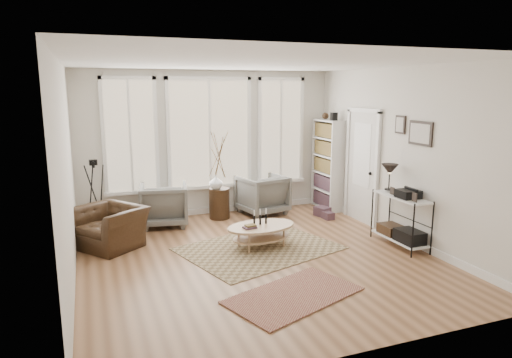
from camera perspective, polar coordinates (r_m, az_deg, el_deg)
name	(u,v)px	position (r m, az deg, el deg)	size (l,w,h in m)	color
room	(258,165)	(6.73, 0.27, 1.72)	(5.50, 5.54, 2.90)	#996B48
bay_window	(210,136)	(9.24, -5.79, 5.41)	(4.14, 0.12, 2.24)	tan
door	(362,164)	(8.93, 13.12, 1.83)	(0.09, 1.06, 2.22)	silver
bookcase	(328,165)	(9.79, 8.96, 1.80)	(0.31, 0.85, 2.06)	white
low_shelf	(400,215)	(7.81, 17.61, -4.35)	(0.38, 1.08, 1.30)	white
wall_art	(415,131)	(7.71, 19.25, 5.69)	(0.04, 0.88, 0.44)	black
rug_main	(259,248)	(7.44, 0.42, -8.66)	(2.34, 1.75, 0.01)	brown
rug_runner	(294,295)	(5.88, 4.75, -14.25)	(1.67, 0.93, 0.01)	maroon
coffee_table	(261,230)	(7.43, 0.61, -6.41)	(1.25, 0.89, 0.53)	tan
armchair_left	(164,204)	(8.75, -11.43, -3.14)	(0.85, 0.88, 0.80)	slate
armchair_right	(262,194)	(9.37, 0.76, -1.93)	(0.86, 0.89, 0.81)	slate
side_table	(219,178)	(8.96, -4.65, 0.14)	(0.40, 0.40, 1.70)	#332113
vase	(216,182)	(8.93, -5.03, -0.38)	(0.27, 0.27, 0.28)	silver
accent_chair	(109,227)	(7.81, -17.85, -5.73)	(0.89, 1.02, 0.66)	#332113
tripod_camera	(96,200)	(8.53, -19.40, -2.47)	(0.47, 0.47, 1.33)	black
book_stack_near	(322,211)	(9.35, 8.28, -4.03)	(0.23, 0.29, 0.19)	brown
book_stack_far	(328,215)	(9.16, 9.00, -4.53)	(0.18, 0.23, 0.14)	brown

